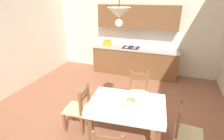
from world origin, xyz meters
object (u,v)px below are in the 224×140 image
fruit_bowl (131,102)px  dining_chair_kitchen_side (138,93)px  dining_table (127,109)px  dining_chair_tv_side (78,109)px  kitchen_cabinetry (135,49)px  pendant_lamp (119,14)px  dining_chair_window_side (186,133)px

fruit_bowl → dining_chair_kitchen_side: bearing=93.3°
dining_table → dining_chair_kitchen_side: size_ratio=1.48×
dining_chair_tv_side → kitchen_cabinetry: bearing=82.0°
dining_chair_kitchen_side → pendant_lamp: 2.05m
dining_chair_kitchen_side → dining_chair_tv_side: bearing=-135.5°
fruit_bowl → pendant_lamp: size_ratio=0.37×
dining_chair_kitchen_side → pendant_lamp: (-0.16, -1.00, 1.78)m
kitchen_cabinetry → pendant_lamp: (0.38, -3.07, 1.37)m
kitchen_cabinetry → dining_table: size_ratio=2.00×
pendant_lamp → dining_chair_tv_side: bearing=176.4°
kitchen_cabinetry → dining_chair_kitchen_side: (0.55, -2.06, -0.41)m
dining_table → dining_chair_tv_side: (-0.94, -0.05, -0.17)m
dining_chair_window_side → pendant_lamp: (-1.12, -0.04, 1.78)m
dining_chair_window_side → fruit_bowl: (-0.91, 0.02, 0.37)m
fruit_bowl → dining_chair_tv_side: bearing=-179.8°
dining_chair_window_side → pendant_lamp: 2.11m
dining_chair_tv_side → pendant_lamp: (0.81, -0.05, 1.78)m
dining_chair_window_side → dining_chair_kitchen_side: same height
fruit_bowl → pendant_lamp: (-0.22, -0.05, 1.41)m
dining_chair_kitchen_side → pendant_lamp: size_ratio=1.16×
dining_table → dining_chair_window_side: (0.99, -0.07, -0.17)m
kitchen_cabinetry → pendant_lamp: bearing=-82.8°
dining_chair_kitchen_side → dining_chair_window_side: bearing=-45.2°
dining_chair_tv_side → dining_chair_kitchen_side: 1.36m
dining_table → fruit_bowl: bearing=-29.9°
kitchen_cabinetry → fruit_bowl: 3.07m
dining_chair_tv_side → dining_chair_window_side: bearing=-0.4°
fruit_bowl → pendant_lamp: 1.43m
dining_table → dining_chair_kitchen_side: bearing=88.2°
kitchen_cabinetry → dining_chair_window_side: bearing=-63.5°
pendant_lamp → dining_table: bearing=37.3°
dining_chair_kitchen_side → fruit_bowl: (0.05, -0.95, 0.37)m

